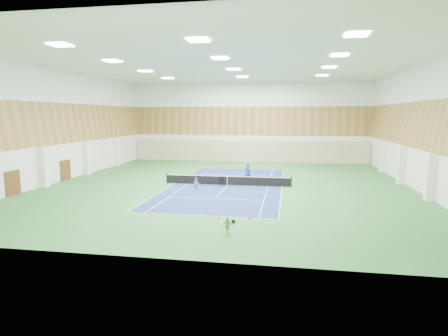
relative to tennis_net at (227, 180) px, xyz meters
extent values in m
plane|color=#2F6E35|center=(0.00, 0.00, -0.55)|extent=(40.00, 40.00, 0.00)
cube|color=navy|center=(0.00, 0.00, -0.55)|extent=(10.97, 23.77, 0.01)
cube|color=#C6B793|center=(0.00, 19.75, 1.05)|extent=(35.40, 0.16, 3.20)
cube|color=#593319|center=(-17.92, -8.00, 0.55)|extent=(0.08, 1.80, 2.20)
cube|color=#593319|center=(-17.92, 0.00, 0.55)|extent=(0.08, 1.80, 2.20)
imported|color=#203495|center=(1.80, 2.46, 0.40)|extent=(0.81, 0.69, 1.90)
imported|color=#9999A1|center=(-2.54, -2.78, 0.03)|extent=(0.71, 0.68, 1.16)
imported|color=#9F8F5B|center=(2.56, -15.80, -0.02)|extent=(0.66, 0.35, 1.06)
cone|color=orange|center=(-3.92, -6.11, -0.44)|extent=(0.20, 0.20, 0.22)
cone|color=#F75B0D|center=(-1.74, -6.54, -0.46)|extent=(0.17, 0.17, 0.19)
cone|color=#FF5D0D|center=(1.60, -6.28, -0.46)|extent=(0.17, 0.17, 0.19)
cone|color=#FF590D|center=(3.23, -6.49, -0.45)|extent=(0.18, 0.18, 0.20)
cone|color=orange|center=(-3.88, -11.86, -0.43)|extent=(0.21, 0.21, 0.23)
cone|color=orange|center=(-1.61, -12.12, -0.45)|extent=(0.19, 0.19, 0.21)
cone|color=#FF4E0D|center=(1.43, -12.43, -0.43)|extent=(0.21, 0.21, 0.23)
cone|color=#FF4C0D|center=(3.52, -12.17, -0.43)|extent=(0.22, 0.22, 0.24)
camera|label=1|loc=(5.98, -36.90, 6.46)|focal=30.00mm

